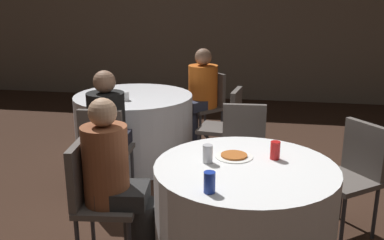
{
  "coord_description": "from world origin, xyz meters",
  "views": [
    {
      "loc": [
        0.1,
        -2.67,
        1.8
      ],
      "look_at": [
        -0.46,
        0.55,
        0.85
      ],
      "focal_mm": 40.0,
      "sensor_mm": 36.0,
      "label": 1
    }
  ],
  "objects_px": {
    "chair_near_west": "(94,192)",
    "person_orange_shirt": "(199,96)",
    "chair_near_northeast": "(354,168)",
    "soda_can_red": "(275,150)",
    "soda_can_silver": "(208,154)",
    "chair_far_northeast": "(209,100)",
    "person_black_shirt": "(110,133)",
    "table_near": "(244,218)",
    "chair_near_north": "(244,144)",
    "soda_can_blue": "(210,182)",
    "chair_far_east": "(227,121)",
    "chair_far_south": "(105,145)",
    "pizza_plate_near": "(234,156)",
    "person_floral_shirt": "(118,186)",
    "table_far": "(135,127)"
  },
  "relations": [
    {
      "from": "table_near",
      "to": "chair_near_west",
      "type": "relative_size",
      "value": 1.35
    },
    {
      "from": "pizza_plate_near",
      "to": "soda_can_silver",
      "type": "distance_m",
      "value": 0.22
    },
    {
      "from": "chair_near_north",
      "to": "soda_can_silver",
      "type": "distance_m",
      "value": 1.04
    },
    {
      "from": "person_floral_shirt",
      "to": "chair_far_east",
      "type": "bearing_deg",
      "value": 156.02
    },
    {
      "from": "chair_near_west",
      "to": "soda_can_red",
      "type": "bearing_deg",
      "value": 96.31
    },
    {
      "from": "chair_far_northeast",
      "to": "pizza_plate_near",
      "type": "xyz_separation_m",
      "value": [
        0.51,
        -2.45,
        0.22
      ]
    },
    {
      "from": "chair_near_north",
      "to": "chair_near_northeast",
      "type": "bearing_deg",
      "value": 151.92
    },
    {
      "from": "chair_near_west",
      "to": "soda_can_blue",
      "type": "bearing_deg",
      "value": 62.75
    },
    {
      "from": "table_far",
      "to": "chair_far_south",
      "type": "height_order",
      "value": "chair_far_south"
    },
    {
      "from": "chair_far_northeast",
      "to": "soda_can_silver",
      "type": "relative_size",
      "value": 7.21
    },
    {
      "from": "table_far",
      "to": "chair_far_northeast",
      "type": "xyz_separation_m",
      "value": [
        0.73,
        0.76,
        0.16
      ]
    },
    {
      "from": "chair_near_northeast",
      "to": "chair_far_northeast",
      "type": "xyz_separation_m",
      "value": [
        -1.39,
        1.99,
        0.0
      ]
    },
    {
      "from": "chair_near_north",
      "to": "chair_near_west",
      "type": "distance_m",
      "value": 1.46
    },
    {
      "from": "table_near",
      "to": "chair_far_east",
      "type": "height_order",
      "value": "chair_far_east"
    },
    {
      "from": "chair_near_west",
      "to": "soda_can_blue",
      "type": "distance_m",
      "value": 0.91
    },
    {
      "from": "chair_near_north",
      "to": "chair_near_west",
      "type": "bearing_deg",
      "value": 46.59
    },
    {
      "from": "chair_near_northeast",
      "to": "person_black_shirt",
      "type": "relative_size",
      "value": 0.74
    },
    {
      "from": "person_black_shirt",
      "to": "table_near",
      "type": "bearing_deg",
      "value": -39.66
    },
    {
      "from": "chair_near_northeast",
      "to": "soda_can_red",
      "type": "relative_size",
      "value": 7.21
    },
    {
      "from": "chair_far_south",
      "to": "person_black_shirt",
      "type": "relative_size",
      "value": 0.74
    },
    {
      "from": "person_black_shirt",
      "to": "chair_near_west",
      "type": "bearing_deg",
      "value": -78.6
    },
    {
      "from": "chair_near_northeast",
      "to": "soda_can_red",
      "type": "distance_m",
      "value": 0.81
    },
    {
      "from": "table_near",
      "to": "person_orange_shirt",
      "type": "relative_size",
      "value": 1.0
    },
    {
      "from": "soda_can_silver",
      "to": "person_floral_shirt",
      "type": "bearing_deg",
      "value": -168.78
    },
    {
      "from": "chair_near_west",
      "to": "table_far",
      "type": "bearing_deg",
      "value": -177.26
    },
    {
      "from": "table_far",
      "to": "person_black_shirt",
      "type": "height_order",
      "value": "person_black_shirt"
    },
    {
      "from": "chair_near_northeast",
      "to": "pizza_plate_near",
      "type": "xyz_separation_m",
      "value": [
        -0.89,
        -0.47,
        0.22
      ]
    },
    {
      "from": "table_far",
      "to": "person_floral_shirt",
      "type": "xyz_separation_m",
      "value": [
        0.5,
        -1.94,
        0.21
      ]
    },
    {
      "from": "table_far",
      "to": "person_floral_shirt",
      "type": "relative_size",
      "value": 1.1
    },
    {
      "from": "table_far",
      "to": "person_black_shirt",
      "type": "bearing_deg",
      "value": -86.57
    },
    {
      "from": "chair_far_east",
      "to": "person_black_shirt",
      "type": "xyz_separation_m",
      "value": [
        -1.0,
        -0.77,
        0.06
      ]
    },
    {
      "from": "chair_near_northeast",
      "to": "pizza_plate_near",
      "type": "height_order",
      "value": "chair_near_northeast"
    },
    {
      "from": "chair_far_east",
      "to": "pizza_plate_near",
      "type": "height_order",
      "value": "chair_far_east"
    },
    {
      "from": "chair_near_north",
      "to": "person_black_shirt",
      "type": "bearing_deg",
      "value": -0.6
    },
    {
      "from": "chair_near_west",
      "to": "chair_far_east",
      "type": "relative_size",
      "value": 1.0
    },
    {
      "from": "chair_far_northeast",
      "to": "person_black_shirt",
      "type": "xyz_separation_m",
      "value": [
        -0.68,
        -1.66,
        0.06
      ]
    },
    {
      "from": "chair_near_west",
      "to": "person_orange_shirt",
      "type": "bearing_deg",
      "value": 166.63
    },
    {
      "from": "chair_far_east",
      "to": "chair_far_south",
      "type": "bearing_deg",
      "value": 140.29
    },
    {
      "from": "person_black_shirt",
      "to": "chair_near_northeast",
      "type": "bearing_deg",
      "value": -12.28
    },
    {
      "from": "pizza_plate_near",
      "to": "soda_can_red",
      "type": "distance_m",
      "value": 0.28
    },
    {
      "from": "chair_far_south",
      "to": "soda_can_red",
      "type": "bearing_deg",
      "value": -26.58
    },
    {
      "from": "person_floral_shirt",
      "to": "chair_near_west",
      "type": "bearing_deg",
      "value": -90.0
    },
    {
      "from": "chair_near_west",
      "to": "soda_can_silver",
      "type": "distance_m",
      "value": 0.8
    },
    {
      "from": "chair_near_northeast",
      "to": "chair_far_south",
      "type": "bearing_deg",
      "value": 47.88
    },
    {
      "from": "soda_can_blue",
      "to": "pizza_plate_near",
      "type": "bearing_deg",
      "value": 80.87
    },
    {
      "from": "person_orange_shirt",
      "to": "soda_can_silver",
      "type": "xyz_separation_m",
      "value": [
        0.45,
        -2.47,
        0.19
      ]
    },
    {
      "from": "person_floral_shirt",
      "to": "person_black_shirt",
      "type": "bearing_deg",
      "value": -163.69
    },
    {
      "from": "chair_far_south",
      "to": "pizza_plate_near",
      "type": "xyz_separation_m",
      "value": [
        1.18,
        -0.63,
        0.22
      ]
    },
    {
      "from": "table_far",
      "to": "soda_can_red",
      "type": "xyz_separation_m",
      "value": [
        1.51,
        -1.68,
        0.43
      ]
    },
    {
      "from": "person_orange_shirt",
      "to": "chair_far_south",
      "type": "bearing_deg",
      "value": 115.57
    }
  ]
}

